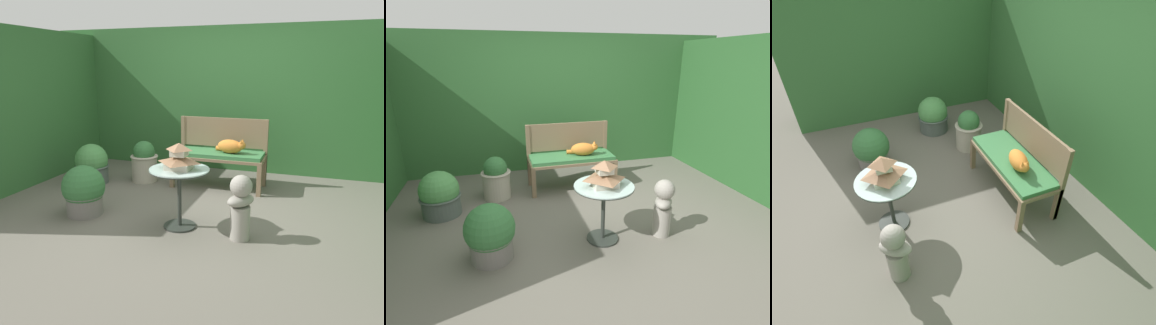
% 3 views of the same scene
% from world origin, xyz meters
% --- Properties ---
extents(ground, '(30.00, 30.00, 0.00)m').
position_xyz_m(ground, '(0.00, 0.00, 0.00)').
color(ground, '#666056').
extents(foliage_hedge_back, '(6.40, 0.96, 2.35)m').
position_xyz_m(foliage_hedge_back, '(0.00, 2.38, 1.18)').
color(foliage_hedge_back, '#336633').
rests_on(foliage_hedge_back, ground).
extents(foliage_hedge_right, '(0.70, 3.50, 2.25)m').
position_xyz_m(foliage_hedge_right, '(2.85, 0.15, 1.12)').
color(foliage_hedge_right, '#285628').
rests_on(foliage_hedge_right, ground).
extents(garden_bench, '(1.32, 0.54, 0.52)m').
position_xyz_m(garden_bench, '(0.09, 0.93, 0.45)').
color(garden_bench, '#7F664C').
rests_on(garden_bench, ground).
extents(bench_backrest, '(1.32, 0.06, 0.98)m').
position_xyz_m(bench_backrest, '(0.09, 1.18, 0.70)').
color(bench_backrest, '#7F664C').
rests_on(bench_backrest, ground).
extents(cat, '(0.46, 0.29, 0.22)m').
position_xyz_m(cat, '(0.27, 0.90, 0.62)').
color(cat, orange).
rests_on(cat, garden_bench).
extents(patio_table, '(0.65, 0.65, 0.66)m').
position_xyz_m(patio_table, '(0.06, -0.58, 0.52)').
color(patio_table, '#2D332D').
rests_on(patio_table, ground).
extents(pagoda_birdhouse, '(0.35, 0.35, 0.28)m').
position_xyz_m(pagoda_birdhouse, '(0.06, -0.58, 0.78)').
color(pagoda_birdhouse, beige).
rests_on(pagoda_birdhouse, patio_table).
extents(garden_bust, '(0.33, 0.36, 0.68)m').
position_xyz_m(garden_bust, '(0.75, -0.67, 0.36)').
color(garden_bust, gray).
rests_on(garden_bust, ground).
extents(potted_plant_bench_left, '(0.43, 0.43, 0.62)m').
position_xyz_m(potted_plant_bench_left, '(-1.06, 0.85, 0.30)').
color(potted_plant_bench_left, '#ADA393').
rests_on(potted_plant_bench_left, ground).
extents(potted_plant_path_edge, '(0.51, 0.51, 0.60)m').
position_xyz_m(potted_plant_path_edge, '(-1.76, 0.51, 0.28)').
color(potted_plant_path_edge, '#4C5651').
rests_on(potted_plant_path_edge, ground).
extents(potted_plant_patio_mid, '(0.50, 0.50, 0.59)m').
position_xyz_m(potted_plant_patio_mid, '(-1.14, -0.60, 0.28)').
color(potted_plant_patio_mid, slate).
rests_on(potted_plant_patio_mid, ground).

